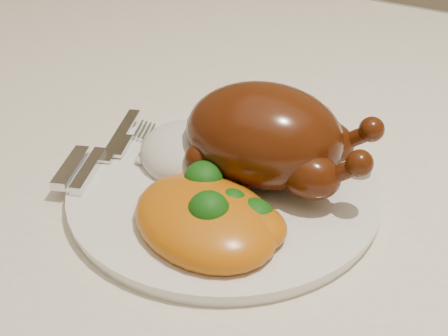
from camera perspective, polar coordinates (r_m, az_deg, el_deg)
The scene contains 7 objects.
dining_table at distance 0.75m, azimuth 11.02°, elevation -5.64°, with size 1.60×0.90×0.76m.
tablecloth at distance 0.70m, azimuth 11.65°, elevation -1.01°, with size 1.73×1.03×0.18m.
dinner_plate at distance 0.61m, azimuth 0.00°, elevation -2.06°, with size 0.30×0.30×0.01m, color white.
roast_chicken at distance 0.60m, azimuth 4.06°, elevation 2.92°, with size 0.20×0.14×0.10m.
rice_mound at distance 0.64m, azimuth -3.29°, elevation 1.31°, with size 0.14×0.13×0.06m.
mac_and_cheese at distance 0.55m, azimuth -1.03°, elevation -4.50°, with size 0.17×0.15×0.06m.
cutlery at distance 0.65m, azimuth -11.70°, elevation 0.92°, with size 0.06×0.17×0.01m.
Camera 1 is at (0.16, -0.56, 1.13)m, focal length 50.00 mm.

